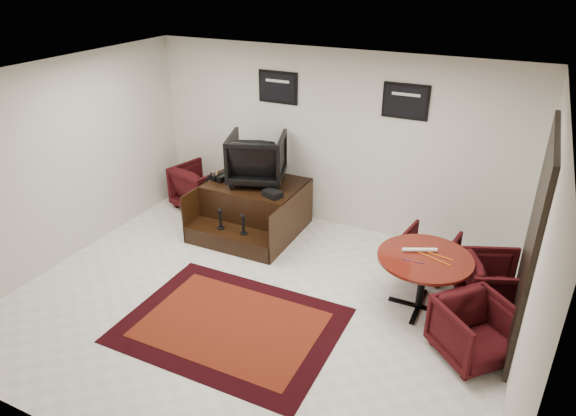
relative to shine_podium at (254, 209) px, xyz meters
The scene contains 16 objects.
ground 2.04m from the shine_podium, 60.64° to the right, with size 6.00×6.00×0.00m, color white.
room_shell 2.58m from the shine_podium, 49.46° to the right, with size 6.02×5.02×2.81m.
area_rug 2.48m from the shine_podium, 67.47° to the right, with size 2.51×1.88×0.01m.
shine_podium is the anchor object (origin of this frame).
shine_chair 0.86m from the shine_podium, 90.00° to the left, with size 0.84×0.79×0.87m, color black.
shoes_pair 0.73m from the shine_podium, behind, with size 0.26×0.29×0.09m.
polish_kit 0.71m from the shine_podium, 28.49° to the right, with size 0.27×0.19×0.09m, color black.
umbrella_black 0.87m from the shine_podium, 168.56° to the right, with size 0.34×0.13×0.91m, color black, non-canonical shape.
umbrella_hooked 0.88m from the shine_podium, behind, with size 0.33×0.12×0.89m, color black, non-canonical shape.
armchair_side 1.27m from the shine_podium, 164.94° to the left, with size 0.81×0.76×0.84m, color black.
meeting_table 3.05m from the shine_podium, 18.13° to the right, with size 1.14×1.14×0.74m.
table_chair_back 2.80m from the shine_podium, ahead, with size 0.67×0.63×0.69m, color black.
table_chair_window 3.74m from the shine_podium, ahead, with size 0.76×0.71×0.78m, color black.
table_chair_corner 3.92m from the shine_podium, 23.61° to the right, with size 0.74×0.69×0.76m, color black.
paper_roll 2.95m from the shine_podium, 17.02° to the right, with size 0.05×0.05×0.42m, color white.
table_clutter 3.11m from the shine_podium, 17.57° to the right, with size 0.57×0.33×0.01m.
Camera 1 is at (2.69, -4.63, 3.95)m, focal length 32.00 mm.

